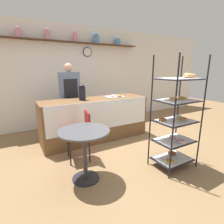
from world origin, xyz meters
The scene contains 9 objects.
ground_plane centered at (0.00, 0.00, 0.00)m, with size 14.00×14.00×0.00m, color olive.
back_wall centered at (0.00, 2.53, 1.37)m, with size 10.00×0.30×2.70m.
display_counter centered at (0.00, 1.15, 0.47)m, with size 2.37×0.68×0.93m.
pastry_rack centered at (0.62, -0.54, 0.81)m, with size 0.65×0.48×1.77m.
person_worker centered at (-0.39, 1.71, 0.92)m, with size 0.45×0.23×1.69m.
cafe_table centered at (-0.77, -0.17, 0.57)m, with size 0.72×0.72×0.76m.
cafe_chair centered at (-0.58, 0.41, 0.52)m, with size 0.44×0.44×0.86m.
coffee_carafe centered at (-0.31, 1.10, 1.09)m, with size 0.14×0.14×0.32m.
donut_tray_counter centered at (0.51, 1.15, 0.95)m, with size 0.42×0.31×0.05m.
Camera 1 is at (-1.56, -2.31, 1.58)m, focal length 28.00 mm.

